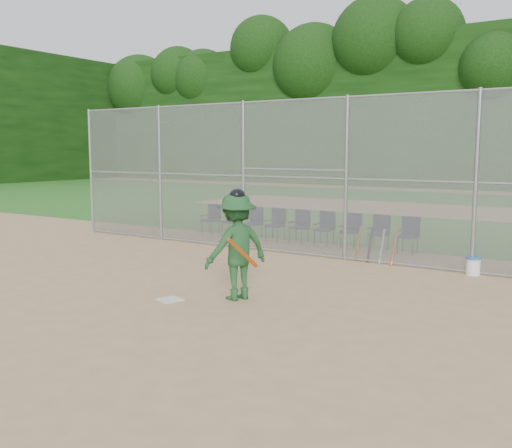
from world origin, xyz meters
The scene contains 18 objects.
ground centered at (0.00, 0.00, 0.00)m, with size 100.00×100.00×0.00m, color tan.
grass_strip centered at (0.00, 18.00, 0.01)m, with size 100.00×100.00×0.00m, color #27671E.
dirt_patch_far centered at (0.00, 18.00, 0.01)m, with size 24.00×24.00×0.00m, color tan.
backstop_fence centered at (0.00, 5.00, 2.07)m, with size 16.09×0.09×4.00m.
treeline centered at (0.00, 20.00, 5.50)m, with size 81.00×60.00×11.00m.
home_plate centered at (-0.11, -0.21, 0.01)m, with size 0.38×0.38×0.02m, color silver.
batter_at_plate centered at (0.85, 0.52, 0.98)m, with size 1.16×1.46×2.02m.
water_cooler centered at (4.04, 4.94, 0.20)m, with size 0.31×0.31×0.39m.
spare_bats centered at (1.75, 5.15, 0.41)m, with size 0.96×0.39×0.83m.
chair_0 centered at (-4.42, 6.70, 0.48)m, with size 0.54×0.52×0.96m, color #10193C, non-canonical shape.
chair_1 centered at (-3.62, 6.70, 0.48)m, with size 0.54×0.52×0.96m, color #10193C, non-canonical shape.
chair_2 centered at (-2.81, 6.70, 0.48)m, with size 0.54×0.52×0.96m, color #10193C, non-canonical shape.
chair_3 centered at (-2.00, 6.70, 0.48)m, with size 0.54×0.52×0.96m, color #10193C, non-canonical shape.
chair_4 centered at (-1.20, 6.70, 0.48)m, with size 0.54×0.52×0.96m, color #10193C, non-canonical shape.
chair_5 centered at (-0.39, 6.70, 0.48)m, with size 0.54×0.52×0.96m, color #10193C, non-canonical shape.
chair_6 centered at (0.42, 6.70, 0.48)m, with size 0.54×0.52×0.96m, color #10193C, non-canonical shape.
chair_7 centered at (1.22, 6.70, 0.48)m, with size 0.54×0.52×0.96m, color #10193C, non-canonical shape.
chair_8 centered at (2.03, 6.70, 0.48)m, with size 0.54×0.52×0.96m, color #10193C, non-canonical shape.
Camera 1 is at (6.60, -7.83, 2.69)m, focal length 40.00 mm.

